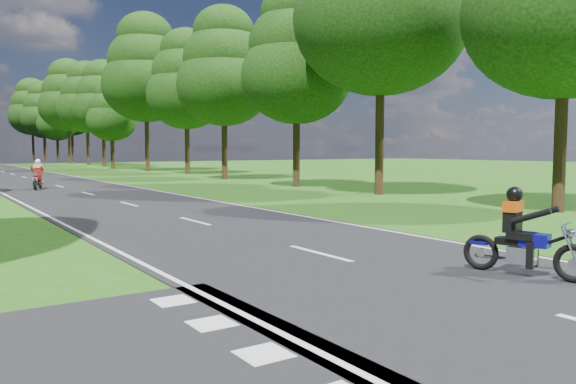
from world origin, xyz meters
TOP-DOWN VIEW (x-y plane):
  - ground at (0.00, 0.00)m, footprint 160.00×160.00m
  - main_road at (0.00, 50.00)m, footprint 7.00×140.00m
  - road_markings at (-0.14, 48.13)m, footprint 7.40×140.00m
  - treeline at (1.43, 60.06)m, footprint 40.00×115.35m
  - rider_near_blue at (1.62, -1.46)m, footprint 1.06×1.86m
  - rider_far_red at (-1.43, 24.25)m, footprint 1.17×1.97m

SIDE VIEW (x-z plane):
  - ground at x=0.00m, z-range 0.00..0.00m
  - main_road at x=0.00m, z-range 0.00..0.02m
  - road_markings at x=-0.14m, z-range 0.02..0.03m
  - rider_near_blue at x=1.62m, z-range 0.02..1.49m
  - rider_far_red at x=-1.43m, z-range 0.02..1.58m
  - treeline at x=1.43m, z-range 0.86..15.65m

